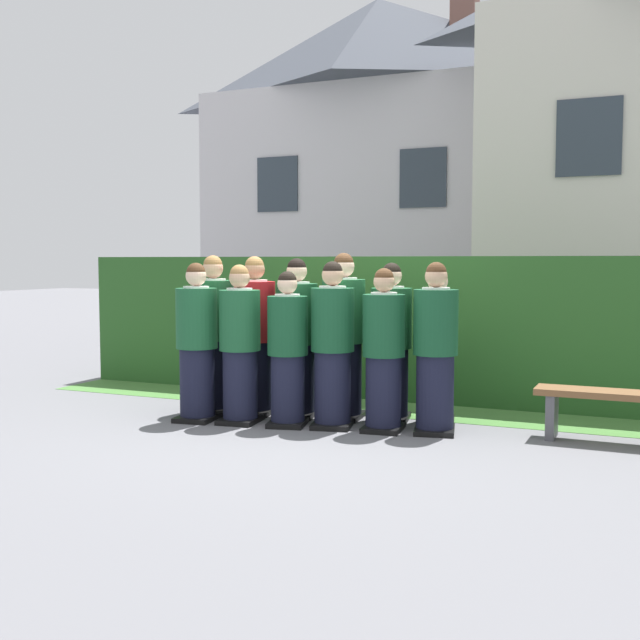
# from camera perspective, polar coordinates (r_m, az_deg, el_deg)

# --- Properties ---
(ground_plane) EXTENTS (60.00, 60.00, 0.00)m
(ground_plane) POSITION_cam_1_polar(r_m,az_deg,el_deg) (7.83, -0.70, -7.81)
(ground_plane) COLOR slate
(student_front_row_0) EXTENTS (0.44, 0.54, 1.63)m
(student_front_row_0) POSITION_cam_1_polar(r_m,az_deg,el_deg) (8.09, -9.06, -1.88)
(student_front_row_0) COLOR black
(student_front_row_0) RESTS_ON ground
(student_front_row_1) EXTENTS (0.42, 0.50, 1.62)m
(student_front_row_1) POSITION_cam_1_polar(r_m,az_deg,el_deg) (7.92, -5.92, -2.05)
(student_front_row_1) COLOR black
(student_front_row_1) RESTS_ON ground
(student_front_row_2) EXTENTS (0.45, 0.53, 1.55)m
(student_front_row_2) POSITION_cam_1_polar(r_m,az_deg,el_deg) (7.75, -2.41, -2.41)
(student_front_row_2) COLOR black
(student_front_row_2) RESTS_ON ground
(student_front_row_3) EXTENTS (0.48, 0.56, 1.65)m
(student_front_row_3) POSITION_cam_1_polar(r_m,az_deg,el_deg) (7.67, 0.93, -2.11)
(student_front_row_3) COLOR black
(student_front_row_3) RESTS_ON ground
(student_front_row_4) EXTENTS (0.41, 0.49, 1.58)m
(student_front_row_4) POSITION_cam_1_polar(r_m,az_deg,el_deg) (7.53, 4.71, -2.49)
(student_front_row_4) COLOR black
(student_front_row_4) RESTS_ON ground
(student_front_row_5) EXTENTS (0.47, 0.54, 1.64)m
(student_front_row_5) POSITION_cam_1_polar(r_m,az_deg,el_deg) (7.49, 8.49, -2.34)
(student_front_row_5) COLOR black
(student_front_row_5) RESTS_ON ground
(student_rear_row_0) EXTENTS (0.50, 0.58, 1.71)m
(student_rear_row_0) POSITION_cam_1_polar(r_m,az_deg,el_deg) (8.54, -7.84, -1.27)
(student_rear_row_0) COLOR black
(student_rear_row_0) RESTS_ON ground
(student_in_red_blazer) EXTENTS (0.48, 0.57, 1.70)m
(student_in_red_blazer) POSITION_cam_1_polar(r_m,az_deg,el_deg) (8.39, -4.81, -1.39)
(student_in_red_blazer) COLOR black
(student_in_red_blazer) RESTS_ON ground
(student_rear_row_2) EXTENTS (0.49, 0.57, 1.68)m
(student_rear_row_2) POSITION_cam_1_polar(r_m,az_deg,el_deg) (8.21, -1.71, -1.57)
(student_rear_row_2) COLOR black
(student_rear_row_2) RESTS_ON ground
(student_rear_row_3) EXTENTS (0.45, 0.53, 1.74)m
(student_rear_row_3) POSITION_cam_1_polar(r_m,az_deg,el_deg) (8.11, 1.74, -1.46)
(student_rear_row_3) COLOR black
(student_rear_row_3) RESTS_ON ground
(student_rear_row_4) EXTENTS (0.45, 0.55, 1.63)m
(student_rear_row_4) POSITION_cam_1_polar(r_m,az_deg,el_deg) (8.04, 5.25, -1.88)
(student_rear_row_4) COLOR black
(student_rear_row_4) RESTS_ON ground
(student_rear_row_5) EXTENTS (0.46, 0.54, 1.57)m
(student_rear_row_5) POSITION_cam_1_polar(r_m,az_deg,el_deg) (7.97, 8.62, -2.19)
(student_rear_row_5) COLOR black
(student_rear_row_5) RESTS_ON ground
(hedge) EXTENTS (7.88, 0.70, 1.71)m
(hedge) POSITION_cam_1_polar(r_m,az_deg,el_deg) (9.51, 4.15, -0.46)
(hedge) COLOR #285623
(hedge) RESTS_ON ground
(school_building_main) EXTENTS (7.15, 3.67, 7.19)m
(school_building_main) POSITION_cam_1_polar(r_m,az_deg,el_deg) (16.97, 4.25, 11.25)
(school_building_main) COLOR silver
(school_building_main) RESTS_ON ground
(wooden_bench) EXTENTS (1.40, 0.37, 0.48)m
(wooden_bench) POSITION_cam_1_polar(r_m,az_deg,el_deg) (7.52, 20.91, -5.89)
(wooden_bench) COLOR brown
(wooden_bench) RESTS_ON ground
(lawn_strip) EXTENTS (7.88, 0.90, 0.01)m
(lawn_strip) POSITION_cam_1_polar(r_m,az_deg,el_deg) (8.88, 2.39, -6.32)
(lawn_strip) COLOR #477A38
(lawn_strip) RESTS_ON ground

